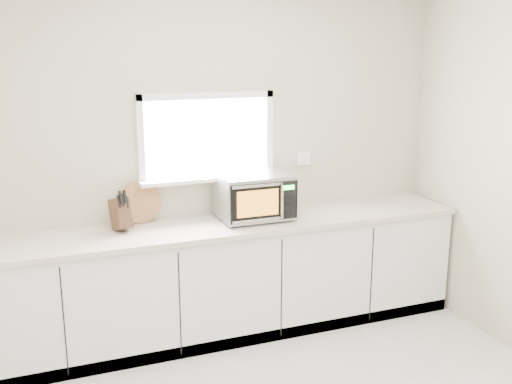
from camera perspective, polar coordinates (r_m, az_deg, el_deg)
name	(u,v)px	position (r m, az deg, el deg)	size (l,w,h in m)	color
back_wall	(207,160)	(4.79, -4.69, 3.05)	(4.00, 0.17, 2.70)	#BBB094
cabinets	(220,281)	(4.79, -3.46, -8.50)	(3.92, 0.60, 0.88)	silver
countertop	(219,226)	(4.62, -3.50, -3.27)	(3.92, 0.64, 0.04)	beige
microwave	(255,195)	(4.70, -0.13, -0.31)	(0.56, 0.47, 0.36)	black
knife_block	(121,213)	(4.52, -12.78, -1.96)	(0.16, 0.24, 0.32)	#3F2716
cutting_board	(140,202)	(4.68, -10.99, -0.95)	(0.33, 0.33, 0.02)	#A0753E
coffee_grinder	(246,206)	(4.74, -0.93, -1.37)	(0.13, 0.13, 0.19)	#ACAEB3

